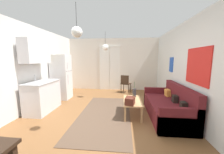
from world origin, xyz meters
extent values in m
cube|color=brown|center=(0.00, 0.00, -0.05)|extent=(5.10, 7.47, 0.10)
cube|color=silver|center=(0.00, 3.49, 1.31)|extent=(4.70, 0.10, 2.62)
cube|color=white|center=(-0.41, 3.42, 1.10)|extent=(0.50, 0.02, 2.20)
cube|color=white|center=(0.11, 3.42, 1.10)|extent=(0.50, 0.02, 2.20)
cube|color=white|center=(-0.15, 3.42, 2.23)|extent=(1.11, 0.03, 0.06)
cube|color=silver|center=(2.30, 0.00, 1.31)|extent=(0.10, 7.07, 2.62)
cube|color=red|center=(2.24, -0.15, 1.43)|extent=(0.02, 0.94, 0.83)
cube|color=blue|center=(2.24, 1.49, 1.39)|extent=(0.02, 0.31, 0.50)
cube|color=white|center=(-2.30, 0.00, 1.31)|extent=(0.10, 7.07, 2.62)
cube|color=yellow|center=(-2.24, 0.97, 1.71)|extent=(0.02, 0.32, 0.40)
cube|color=brown|center=(0.07, 0.31, 0.01)|extent=(1.43, 3.05, 0.01)
cube|color=#5B191E|center=(1.76, 0.31, 0.21)|extent=(0.88, 1.97, 0.43)
cube|color=#5B191E|center=(2.12, 0.31, 0.44)|extent=(0.15, 1.97, 0.89)
cube|color=#5B191E|center=(1.76, -0.62, 0.31)|extent=(0.88, 0.11, 0.62)
cube|color=#5B191E|center=(1.76, 1.24, 0.31)|extent=(0.88, 0.11, 0.62)
cube|color=black|center=(1.98, -0.22, 0.52)|extent=(0.15, 0.19, 0.20)
cube|color=black|center=(1.98, 0.30, 0.52)|extent=(0.14, 0.20, 0.20)
cube|color=gold|center=(1.97, 0.88, 0.54)|extent=(0.16, 0.23, 0.23)
cube|color=tan|center=(0.85, 0.37, 0.41)|extent=(0.50, 1.01, 0.04)
cube|color=tan|center=(0.64, -0.10, 0.20)|extent=(0.05, 0.05, 0.40)
cube|color=tan|center=(1.06, -0.10, 0.20)|extent=(0.05, 0.05, 0.40)
cube|color=tan|center=(0.64, 0.83, 0.20)|extent=(0.05, 0.05, 0.40)
cube|color=tan|center=(1.06, 0.83, 0.20)|extent=(0.05, 0.05, 0.40)
cylinder|color=#2D2D33|center=(0.92, 0.68, 0.56)|extent=(0.11, 0.11, 0.25)
cylinder|color=#477F42|center=(0.92, 0.68, 0.80)|extent=(0.01, 0.01, 0.22)
cube|color=#512319|center=(0.76, 0.01, 0.52)|extent=(0.28, 0.34, 0.18)
torus|color=brown|center=(0.76, 0.01, 0.63)|extent=(0.19, 0.01, 0.19)
cylinder|color=black|center=(-1.08, -1.67, 0.22)|extent=(0.03, 0.03, 0.44)
cube|color=white|center=(-1.88, 1.67, 0.88)|extent=(0.65, 0.59, 1.75)
cube|color=#4C4C51|center=(-1.56, 1.67, 1.12)|extent=(0.01, 0.57, 0.01)
cylinder|color=#B7BABF|center=(-1.54, 1.50, 1.33)|extent=(0.02, 0.02, 0.25)
cylinder|color=#B7BABF|center=(-1.54, 1.50, 0.80)|extent=(0.02, 0.02, 0.39)
cube|color=silver|center=(-1.86, 0.40, 0.44)|extent=(0.56, 1.11, 0.89)
cube|color=#B7BABF|center=(-1.86, 0.40, 0.90)|extent=(0.59, 1.14, 0.03)
cube|color=#999BA0|center=(-1.86, 0.41, 0.86)|extent=(0.36, 0.40, 0.10)
cylinder|color=#B7BABF|center=(-2.09, 0.41, 1.02)|extent=(0.02, 0.02, 0.20)
cube|color=silver|center=(-1.99, 0.40, 1.81)|extent=(0.32, 1.00, 0.69)
cylinder|color=#382619|center=(0.92, 2.95, 0.21)|extent=(0.03, 0.03, 0.42)
cylinder|color=#382619|center=(0.58, 3.07, 0.21)|extent=(0.03, 0.03, 0.42)
cylinder|color=#382619|center=(0.80, 2.63, 0.21)|extent=(0.03, 0.03, 0.42)
cylinder|color=#382619|center=(0.47, 2.75, 0.21)|extent=(0.03, 0.03, 0.42)
cube|color=#382619|center=(0.69, 2.85, 0.43)|extent=(0.53, 0.52, 0.04)
cube|color=#382619|center=(0.63, 2.68, 0.64)|extent=(0.37, 0.16, 0.41)
cylinder|color=black|center=(-0.29, -0.79, 2.41)|extent=(0.01, 0.01, 0.43)
sphere|color=white|center=(-0.29, -0.79, 2.09)|extent=(0.20, 0.20, 0.20)
cylinder|color=black|center=(-0.12, 1.77, 2.39)|extent=(0.01, 0.01, 0.47)
sphere|color=white|center=(-0.12, 1.77, 2.03)|extent=(0.24, 0.24, 0.24)
camera|label=1|loc=(0.61, -3.24, 1.60)|focal=20.85mm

